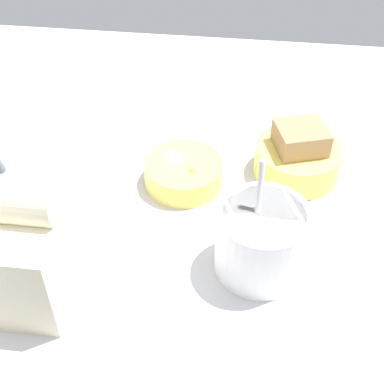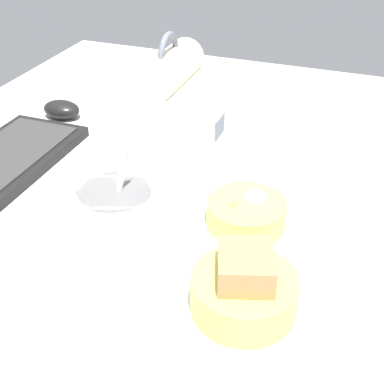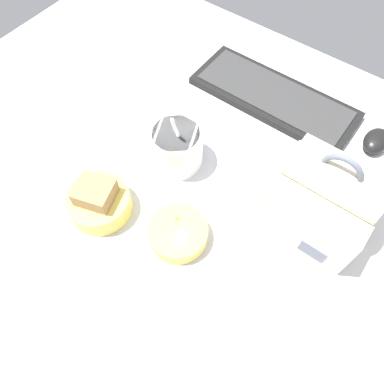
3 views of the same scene
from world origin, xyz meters
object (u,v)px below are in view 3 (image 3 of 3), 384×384
at_px(soup_cup, 177,146).
at_px(bento_bowl_snacks, 178,233).
at_px(lunch_bag, 324,199).
at_px(computer_mouse, 376,141).
at_px(bento_bowl_sandwich, 99,201).
at_px(keyboard, 274,97).

height_order(soup_cup, bento_bowl_snacks, soup_cup).
distance_m(lunch_bag, computer_mouse, 0.25).
bearing_deg(lunch_bag, computer_mouse, 84.10).
xyz_separation_m(lunch_bag, bento_bowl_sandwich, (-0.35, -0.23, -0.04)).
distance_m(lunch_bag, bento_bowl_sandwich, 0.42).
height_order(keyboard, bento_bowl_snacks, bento_bowl_snacks).
distance_m(bento_bowl_sandwich, computer_mouse, 0.60).
distance_m(bento_bowl_sandwich, bento_bowl_snacks, 0.17).
relative_size(keyboard, computer_mouse, 5.29).
relative_size(bento_bowl_sandwich, computer_mouse, 1.65).
height_order(lunch_bag, soup_cup, lunch_bag).
height_order(lunch_bag, bento_bowl_snacks, lunch_bag).
relative_size(keyboard, soup_cup, 2.57).
distance_m(lunch_bag, soup_cup, 0.30).
height_order(soup_cup, bento_bowl_sandwich, soup_cup).
height_order(keyboard, computer_mouse, computer_mouse).
bearing_deg(keyboard, bento_bowl_sandwich, -105.28).
bearing_deg(keyboard, bento_bowl_snacks, -85.23).
xyz_separation_m(keyboard, computer_mouse, (0.25, 0.01, 0.01)).
distance_m(soup_cup, bento_bowl_sandwich, 0.19).
relative_size(lunch_bag, computer_mouse, 2.69).
xyz_separation_m(bento_bowl_snacks, computer_mouse, (0.21, 0.43, -0.00)).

